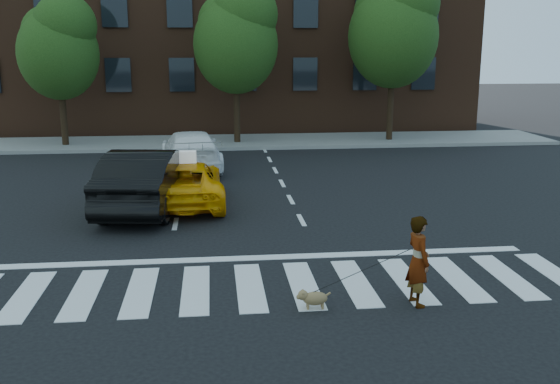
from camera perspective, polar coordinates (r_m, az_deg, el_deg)
name	(u,v)px	position (r m, az deg, el deg)	size (l,w,h in m)	color
ground	(250,287)	(11.72, -2.77, -8.67)	(120.00, 120.00, 0.00)	black
crosswalk	(250,287)	(11.71, -2.77, -8.64)	(13.00, 2.40, 0.01)	silver
stop_line	(245,258)	(13.21, -3.20, -6.06)	(12.00, 0.30, 0.01)	silver
sidewalk_far	(226,142)	(28.68, -4.96, 4.58)	(30.00, 4.00, 0.15)	slate
building	(220,15)	(35.90, -5.47, 15.79)	(26.00, 10.00, 12.00)	#4C2B1B
tree_left	(59,44)	(28.56, -19.59, 12.65)	(3.39, 3.38, 6.50)	black
tree_mid	(236,34)	(27.88, -4.00, 14.20)	(3.69, 3.69, 7.10)	black
tree_right	(394,25)	(29.03, 10.41, 14.80)	(4.00, 4.00, 7.70)	black
taxi	(186,183)	(17.73, -8.62, 0.85)	(2.02, 4.39, 1.22)	#F6A105
black_sedan	(146,179)	(17.31, -12.11, 1.15)	(1.76, 5.05, 1.66)	black
white_suv	(191,150)	(22.72, -8.15, 3.81)	(1.96, 4.81, 1.40)	white
woman	(418,261)	(10.94, 12.52, -6.16)	(0.58, 0.38, 1.59)	#999999
dog	(313,298)	(10.73, 2.99, -9.64)	(0.60, 0.25, 0.34)	#8D6247
taxi_sign	(184,157)	(17.38, -8.73, 3.19)	(0.65, 0.28, 0.32)	white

